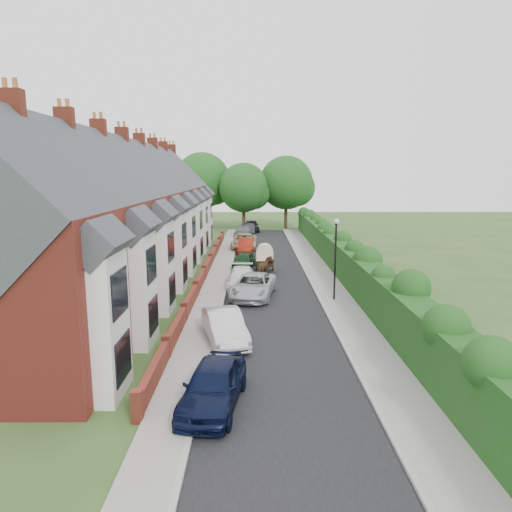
{
  "coord_description": "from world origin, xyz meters",
  "views": [
    {
      "loc": [
        -1.61,
        -23.48,
        7.9
      ],
      "look_at": [
        -1.46,
        7.71,
        2.2
      ],
      "focal_mm": 32.0,
      "sensor_mm": 36.0,
      "label": 1
    }
  ],
  "objects_px": {
    "car_navy": "(213,385)",
    "car_silver_a": "(224,326)",
    "lamppost": "(336,249)",
    "car_black": "(252,226)",
    "car_white": "(242,278)",
    "car_green": "(244,260)",
    "horse_cart": "(265,256)",
    "car_red": "(246,245)",
    "car_beige": "(244,241)",
    "car_grey": "(243,232)",
    "horse": "(265,268)",
    "car_silver_b": "(253,286)"
  },
  "relations": [
    {
      "from": "car_navy",
      "to": "car_silver_a",
      "type": "distance_m",
      "value": 6.08
    },
    {
      "from": "lamppost",
      "to": "car_black",
      "type": "xyz_separation_m",
      "value": [
        -5.28,
        34.6,
        -2.5
      ]
    },
    {
      "from": "car_white",
      "to": "car_green",
      "type": "bearing_deg",
      "value": 88.98
    },
    {
      "from": "horse_cart",
      "to": "lamppost",
      "type": "bearing_deg",
      "value": -63.77
    },
    {
      "from": "lamppost",
      "to": "car_silver_a",
      "type": "height_order",
      "value": "lamppost"
    },
    {
      "from": "car_green",
      "to": "car_red",
      "type": "height_order",
      "value": "car_red"
    },
    {
      "from": "car_silver_a",
      "to": "horse_cart",
      "type": "xyz_separation_m",
      "value": [
        2.26,
        15.28,
        0.57
      ]
    },
    {
      "from": "car_navy",
      "to": "car_beige",
      "type": "height_order",
      "value": "car_beige"
    },
    {
      "from": "car_grey",
      "to": "horse_cart",
      "type": "xyz_separation_m",
      "value": [
        2.26,
        -20.61,
        0.64
      ]
    },
    {
      "from": "car_white",
      "to": "horse",
      "type": "bearing_deg",
      "value": 57.96
    },
    {
      "from": "car_black",
      "to": "horse_cart",
      "type": "bearing_deg",
      "value": -91.34
    },
    {
      "from": "car_silver_b",
      "to": "car_beige",
      "type": "distance_m",
      "value": 19.21
    },
    {
      "from": "car_red",
      "to": "car_grey",
      "type": "relative_size",
      "value": 0.93
    },
    {
      "from": "car_silver_b",
      "to": "car_navy",
      "type": "bearing_deg",
      "value": -85.63
    },
    {
      "from": "car_navy",
      "to": "car_beige",
      "type": "distance_m",
      "value": 33.15
    },
    {
      "from": "car_navy",
      "to": "car_white",
      "type": "distance_m",
      "value": 16.47
    },
    {
      "from": "car_silver_a",
      "to": "horse",
      "type": "height_order",
      "value": "horse"
    },
    {
      "from": "car_red",
      "to": "horse",
      "type": "height_order",
      "value": "horse"
    },
    {
      "from": "horse_cart",
      "to": "horse",
      "type": "bearing_deg",
      "value": -90.0
    },
    {
      "from": "car_red",
      "to": "car_green",
      "type": "bearing_deg",
      "value": -87.72
    },
    {
      "from": "horse_cart",
      "to": "car_white",
      "type": "bearing_deg",
      "value": -109.31
    },
    {
      "from": "car_navy",
      "to": "car_black",
      "type": "bearing_deg",
      "value": 96.78
    },
    {
      "from": "lamppost",
      "to": "car_black",
      "type": "height_order",
      "value": "lamppost"
    },
    {
      "from": "car_silver_b",
      "to": "horse",
      "type": "height_order",
      "value": "horse"
    },
    {
      "from": "car_white",
      "to": "car_green",
      "type": "height_order",
      "value": "car_white"
    },
    {
      "from": "car_navy",
      "to": "car_silver_b",
      "type": "relative_size",
      "value": 0.85
    },
    {
      "from": "car_silver_a",
      "to": "lamppost",
      "type": "bearing_deg",
      "value": 32.55
    },
    {
      "from": "car_silver_b",
      "to": "car_grey",
      "type": "relative_size",
      "value": 1.14
    },
    {
      "from": "car_grey",
      "to": "car_black",
      "type": "relative_size",
      "value": 1.0
    },
    {
      "from": "car_beige",
      "to": "car_grey",
      "type": "distance_m",
      "value": 8.83
    },
    {
      "from": "car_beige",
      "to": "car_black",
      "type": "xyz_separation_m",
      "value": [
        0.72,
        14.42,
        0.02
      ]
    },
    {
      "from": "car_beige",
      "to": "car_green",
      "type": "bearing_deg",
      "value": -87.34
    },
    {
      "from": "car_navy",
      "to": "horse",
      "type": "xyz_separation_m",
      "value": [
        2.26,
        19.31,
        0.03
      ]
    },
    {
      "from": "horse",
      "to": "horse_cart",
      "type": "bearing_deg",
      "value": -70.16
    },
    {
      "from": "car_navy",
      "to": "car_white",
      "type": "height_order",
      "value": "car_navy"
    },
    {
      "from": "car_silver_b",
      "to": "car_grey",
      "type": "xyz_separation_m",
      "value": [
        -1.37,
        28.0,
        -0.06
      ]
    },
    {
      "from": "lamppost",
      "to": "horse",
      "type": "relative_size",
      "value": 2.71
    },
    {
      "from": "car_silver_a",
      "to": "car_red",
      "type": "distance_m",
      "value": 24.7
    },
    {
      "from": "car_navy",
      "to": "car_silver_a",
      "type": "height_order",
      "value": "car_navy"
    },
    {
      "from": "car_black",
      "to": "horse_cart",
      "type": "xyz_separation_m",
      "value": [
        1.15,
        -26.21,
        0.53
      ]
    },
    {
      "from": "car_silver_a",
      "to": "horse",
      "type": "distance_m",
      "value": 13.42
    },
    {
      "from": "car_green",
      "to": "car_black",
      "type": "bearing_deg",
      "value": 98.47
    },
    {
      "from": "car_silver_a",
      "to": "car_black",
      "type": "bearing_deg",
      "value": 73.91
    },
    {
      "from": "car_black",
      "to": "car_beige",
      "type": "bearing_deg",
      "value": -96.73
    },
    {
      "from": "car_green",
      "to": "car_beige",
      "type": "distance_m",
      "value": 10.04
    },
    {
      "from": "car_silver_a",
      "to": "car_silver_b",
      "type": "height_order",
      "value": "car_silver_a"
    },
    {
      "from": "car_silver_a",
      "to": "car_silver_b",
      "type": "xyz_separation_m",
      "value": [
        1.37,
        7.89,
        -0.01
      ]
    },
    {
      "from": "car_beige",
      "to": "car_black",
      "type": "distance_m",
      "value": 14.44
    },
    {
      "from": "car_navy",
      "to": "horse_cart",
      "type": "xyz_separation_m",
      "value": [
        2.26,
        21.36,
        0.55
      ]
    },
    {
      "from": "car_green",
      "to": "horse_cart",
      "type": "height_order",
      "value": "horse_cart"
    }
  ]
}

